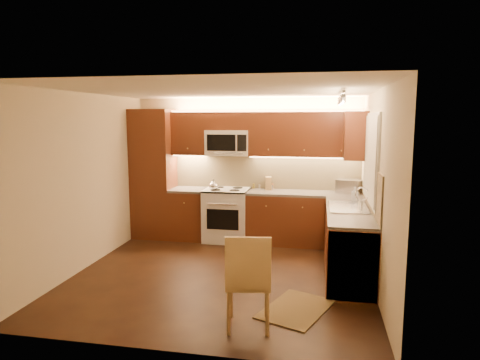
% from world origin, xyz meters
% --- Properties ---
extents(floor, '(4.00, 4.00, 0.01)m').
position_xyz_m(floor, '(0.00, 0.00, 0.00)').
color(floor, black).
rests_on(floor, ground).
extents(ceiling, '(4.00, 4.00, 0.01)m').
position_xyz_m(ceiling, '(0.00, 0.00, 2.50)').
color(ceiling, beige).
rests_on(ceiling, ground).
extents(wall_back, '(4.00, 0.01, 2.50)m').
position_xyz_m(wall_back, '(0.00, 2.00, 1.25)').
color(wall_back, '#C0B08C').
rests_on(wall_back, ground).
extents(wall_front, '(4.00, 0.01, 2.50)m').
position_xyz_m(wall_front, '(0.00, -2.00, 1.25)').
color(wall_front, '#C0B08C').
rests_on(wall_front, ground).
extents(wall_left, '(0.01, 4.00, 2.50)m').
position_xyz_m(wall_left, '(-2.00, 0.00, 1.25)').
color(wall_left, '#C0B08C').
rests_on(wall_left, ground).
extents(wall_right, '(0.01, 4.00, 2.50)m').
position_xyz_m(wall_right, '(2.00, 0.00, 1.25)').
color(wall_right, '#C0B08C').
rests_on(wall_right, ground).
extents(pantry, '(0.70, 0.60, 2.30)m').
position_xyz_m(pantry, '(-1.65, 1.70, 1.15)').
color(pantry, '#4B2710').
rests_on(pantry, floor).
extents(base_cab_back_left, '(0.62, 0.60, 0.86)m').
position_xyz_m(base_cab_back_left, '(-0.99, 1.70, 0.43)').
color(base_cab_back_left, '#4B2710').
rests_on(base_cab_back_left, floor).
extents(counter_back_left, '(0.62, 0.60, 0.04)m').
position_xyz_m(counter_back_left, '(-0.99, 1.70, 0.88)').
color(counter_back_left, '#3B3936').
rests_on(counter_back_left, base_cab_back_left).
extents(base_cab_back_right, '(1.92, 0.60, 0.86)m').
position_xyz_m(base_cab_back_right, '(1.04, 1.70, 0.43)').
color(base_cab_back_right, '#4B2710').
rests_on(base_cab_back_right, floor).
extents(counter_back_right, '(1.92, 0.60, 0.04)m').
position_xyz_m(counter_back_right, '(1.04, 1.70, 0.88)').
color(counter_back_right, '#3B3936').
rests_on(counter_back_right, base_cab_back_right).
extents(base_cab_right, '(0.60, 2.00, 0.86)m').
position_xyz_m(base_cab_right, '(1.70, 0.40, 0.43)').
color(base_cab_right, '#4B2710').
rests_on(base_cab_right, floor).
extents(counter_right, '(0.60, 2.00, 0.04)m').
position_xyz_m(counter_right, '(1.70, 0.40, 0.88)').
color(counter_right, '#3B3936').
rests_on(counter_right, base_cab_right).
extents(dishwasher, '(0.58, 0.60, 0.84)m').
position_xyz_m(dishwasher, '(1.70, -0.30, 0.43)').
color(dishwasher, silver).
rests_on(dishwasher, floor).
extents(backsplash_back, '(3.30, 0.02, 0.60)m').
position_xyz_m(backsplash_back, '(0.35, 1.99, 1.20)').
color(backsplash_back, tan).
rests_on(backsplash_back, wall_back).
extents(backsplash_right, '(0.02, 2.00, 0.60)m').
position_xyz_m(backsplash_right, '(1.99, 0.40, 1.20)').
color(backsplash_right, tan).
rests_on(backsplash_right, wall_right).
extents(upper_cab_back_left, '(0.62, 0.35, 0.75)m').
position_xyz_m(upper_cab_back_left, '(-0.99, 1.82, 1.88)').
color(upper_cab_back_left, '#4B2710').
rests_on(upper_cab_back_left, wall_back).
extents(upper_cab_back_right, '(1.92, 0.35, 0.75)m').
position_xyz_m(upper_cab_back_right, '(1.04, 1.82, 1.88)').
color(upper_cab_back_right, '#4B2710').
rests_on(upper_cab_back_right, wall_back).
extents(upper_cab_bridge, '(0.76, 0.35, 0.31)m').
position_xyz_m(upper_cab_bridge, '(-0.30, 1.82, 2.09)').
color(upper_cab_bridge, '#4B2710').
rests_on(upper_cab_bridge, wall_back).
extents(upper_cab_right_corner, '(0.35, 0.50, 0.75)m').
position_xyz_m(upper_cab_right_corner, '(1.82, 1.40, 1.88)').
color(upper_cab_right_corner, '#4B2710').
rests_on(upper_cab_right_corner, wall_right).
extents(stove, '(0.76, 0.65, 0.92)m').
position_xyz_m(stove, '(-0.30, 1.68, 0.46)').
color(stove, silver).
rests_on(stove, floor).
extents(microwave, '(0.76, 0.38, 0.44)m').
position_xyz_m(microwave, '(-0.30, 1.81, 1.72)').
color(microwave, silver).
rests_on(microwave, wall_back).
extents(window_frame, '(0.03, 1.44, 1.24)m').
position_xyz_m(window_frame, '(1.99, 0.55, 1.60)').
color(window_frame, silver).
rests_on(window_frame, wall_right).
extents(window_blinds, '(0.02, 1.36, 1.16)m').
position_xyz_m(window_blinds, '(1.97, 0.55, 1.60)').
color(window_blinds, silver).
rests_on(window_blinds, wall_right).
extents(sink, '(0.52, 0.86, 0.15)m').
position_xyz_m(sink, '(1.70, 0.55, 0.98)').
color(sink, silver).
rests_on(sink, counter_right).
extents(faucet, '(0.20, 0.04, 0.30)m').
position_xyz_m(faucet, '(1.88, 0.55, 1.05)').
color(faucet, silver).
rests_on(faucet, counter_right).
extents(track_light_bar, '(0.04, 1.20, 0.03)m').
position_xyz_m(track_light_bar, '(1.55, 0.40, 2.46)').
color(track_light_bar, silver).
rests_on(track_light_bar, ceiling).
extents(kettle, '(0.17, 0.17, 0.19)m').
position_xyz_m(kettle, '(-0.49, 1.51, 1.02)').
color(kettle, silver).
rests_on(kettle, stove).
extents(toaster_oven, '(0.45, 0.39, 0.23)m').
position_xyz_m(toaster_oven, '(1.78, 1.79, 1.01)').
color(toaster_oven, silver).
rests_on(toaster_oven, counter_back_right).
extents(knife_block, '(0.13, 0.18, 0.23)m').
position_xyz_m(knife_block, '(0.41, 1.86, 1.01)').
color(knife_block, olive).
rests_on(knife_block, counter_back_right).
extents(spice_jar_a, '(0.04, 0.04, 0.09)m').
position_xyz_m(spice_jar_a, '(0.48, 1.84, 0.95)').
color(spice_jar_a, silver).
rests_on(spice_jar_a, counter_back_right).
extents(spice_jar_b, '(0.05, 0.05, 0.09)m').
position_xyz_m(spice_jar_b, '(0.14, 1.92, 0.95)').
color(spice_jar_b, brown).
rests_on(spice_jar_b, counter_back_right).
extents(spice_jar_c, '(0.05, 0.05, 0.08)m').
position_xyz_m(spice_jar_c, '(0.25, 1.91, 0.94)').
color(spice_jar_c, silver).
rests_on(spice_jar_c, counter_back_right).
extents(spice_jar_d, '(0.05, 0.05, 0.10)m').
position_xyz_m(spice_jar_d, '(0.47, 1.94, 0.95)').
color(spice_jar_d, '#A56031').
rests_on(spice_jar_d, counter_back_right).
extents(soap_bottle, '(0.11, 0.11, 0.22)m').
position_xyz_m(soap_bottle, '(1.82, 1.05, 1.01)').
color(soap_bottle, silver).
rests_on(soap_bottle, counter_right).
extents(rug, '(0.91, 1.08, 0.01)m').
position_xyz_m(rug, '(1.07, -0.90, 0.01)').
color(rug, black).
rests_on(rug, floor).
extents(dining_chair, '(0.51, 0.51, 1.01)m').
position_xyz_m(dining_chair, '(0.60, -1.39, 0.51)').
color(dining_chair, olive).
rests_on(dining_chair, floor).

